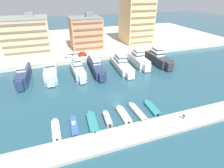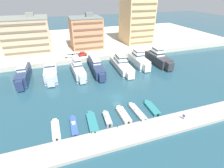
{
  "view_description": "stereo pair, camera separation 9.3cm",
  "coord_description": "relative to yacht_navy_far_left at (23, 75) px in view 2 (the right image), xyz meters",
  "views": [
    {
      "loc": [
        -16.32,
        -42.65,
        29.41
      ],
      "look_at": [
        -0.15,
        4.36,
        2.5
      ],
      "focal_mm": 28.0,
      "sensor_mm": 36.0,
      "label": 1
    },
    {
      "loc": [
        -16.23,
        -42.68,
        29.41
      ],
      "look_at": [
        -0.15,
        4.36,
        2.5
      ],
      "focal_mm": 28.0,
      "sensor_mm": 36.0,
      "label": 2
    }
  ],
  "objects": [
    {
      "name": "ground_plane",
      "position": [
        28.16,
        -21.85,
        -2.32
      ],
      "size": [
        400.0,
        400.0,
        0.0
      ],
      "primitive_type": "plane",
      "color": "#234C5B"
    },
    {
      "name": "quay_promenade",
      "position": [
        28.16,
        45.48,
        -1.3
      ],
      "size": [
        180.0,
        70.0,
        2.04
      ],
      "primitive_type": "cube",
      "color": "beige",
      "rests_on": "ground"
    },
    {
      "name": "pier_dock",
      "position": [
        28.16,
        -38.01,
        -1.93
      ],
      "size": [
        120.0,
        6.07,
        0.79
      ],
      "primitive_type": "cube",
      "color": "#A8A399",
      "rests_on": "ground"
    },
    {
      "name": "yacht_navy_far_left",
      "position": [
        0.0,
        0.0,
        0.0
      ],
      "size": [
        4.25,
        18.11,
        7.29
      ],
      "color": "navy",
      "rests_on": "ground"
    },
    {
      "name": "yacht_silver_left",
      "position": [
        9.53,
        -1.5,
        0.12
      ],
      "size": [
        5.1,
        15.37,
        7.66
      ],
      "color": "silver",
      "rests_on": "ground"
    },
    {
      "name": "yacht_silver_mid_left",
      "position": [
        19.43,
        -2.04,
        0.07
      ],
      "size": [
        4.39,
        16.51,
        8.41
      ],
      "color": "silver",
      "rests_on": "ground"
    },
    {
      "name": "yacht_navy_center_left",
      "position": [
        27.09,
        -0.41,
        -0.25
      ],
      "size": [
        4.81,
        22.06,
        6.77
      ],
      "color": "navy",
      "rests_on": "ground"
    },
    {
      "name": "yacht_ivory_center",
      "position": [
        37.6,
        -1.59,
        -0.31
      ],
      "size": [
        5.68,
        21.13,
        7.51
      ],
      "color": "silver",
      "rests_on": "ground"
    },
    {
      "name": "yacht_white_center_right",
      "position": [
        46.35,
        -0.15,
        0.1
      ],
      "size": [
        5.35,
        17.16,
        8.32
      ],
      "color": "white",
      "rests_on": "ground"
    },
    {
      "name": "yacht_charcoal_mid_right",
      "position": [
        55.14,
        -1.62,
        0.29
      ],
      "size": [
        5.01,
        18.34,
        8.81
      ],
      "color": "#333338",
      "rests_on": "ground"
    },
    {
      "name": "motorboat_white_far_left",
      "position": [
        9.42,
        -30.84,
        -1.94
      ],
      "size": [
        1.92,
        7.57,
        0.84
      ],
      "color": "white",
      "rests_on": "ground"
    },
    {
      "name": "motorboat_blue_left",
      "position": [
        13.63,
        -31.06,
        -1.87
      ],
      "size": [
        1.79,
        7.63,
        1.41
      ],
      "color": "#33569E",
      "rests_on": "ground"
    },
    {
      "name": "motorboat_teal_mid_left",
      "position": [
        18.12,
        -31.26,
        -1.84
      ],
      "size": [
        2.62,
        8.48,
        0.97
      ],
      "color": "teal",
      "rests_on": "ground"
    },
    {
      "name": "motorboat_grey_center_left",
      "position": [
        22.03,
        -31.22,
        -1.76
      ],
      "size": [
        1.88,
        6.03,
        1.64
      ],
      "color": "#9EA3A8",
      "rests_on": "ground"
    },
    {
      "name": "motorboat_cream_center",
      "position": [
        26.52,
        -31.0,
        -1.8
      ],
      "size": [
        2.04,
        7.49,
        1.52
      ],
      "color": "beige",
      "rests_on": "ground"
    },
    {
      "name": "motorboat_grey_center_right",
      "position": [
        30.64,
        -30.91,
        -1.93
      ],
      "size": [
        2.22,
        8.63,
        1.14
      ],
      "color": "#9EA3A8",
      "rests_on": "ground"
    },
    {
      "name": "motorboat_teal_mid_right",
      "position": [
        35.27,
        -30.67,
        -1.96
      ],
      "size": [
        2.29,
        7.35,
        0.82
      ],
      "color": "teal",
      "rests_on": "ground"
    },
    {
      "name": "car_white_far_left",
      "position": [
        17.94,
        14.16,
        0.69
      ],
      "size": [
        4.16,
        2.04,
        1.8
      ],
      "color": "white",
      "rests_on": "quay_promenade"
    },
    {
      "name": "car_silver_left",
      "position": [
        21.1,
        14.22,
        0.69
      ],
      "size": [
        4.22,
        2.17,
        1.8
      ],
      "color": "#B7BCC1",
      "rests_on": "quay_promenade"
    },
    {
      "name": "car_red_mid_left",
      "position": [
        24.13,
        14.15,
        0.69
      ],
      "size": [
        4.18,
        2.08,
        1.8
      ],
      "color": "red",
      "rests_on": "quay_promenade"
    },
    {
      "name": "apartment_block_far_left",
      "position": [
        0.31,
        31.52,
        7.75
      ],
      "size": [
        21.94,
        17.98,
        17.98
      ],
      "color": "#C6AD89",
      "rests_on": "quay_promenade"
    },
    {
      "name": "apartment_block_left",
      "position": [
        29.0,
        27.33,
        7.51
      ],
      "size": [
        15.75,
        14.42,
        17.46
      ],
      "color": "tan",
      "rests_on": "quay_promenade"
    },
    {
      "name": "apartment_block_mid_left",
      "position": [
        58.53,
        29.24,
        13.01
      ],
      "size": [
        15.13,
        17.13,
        28.47
      ],
      "color": "#E0BC84",
      "rests_on": "quay_promenade"
    },
    {
      "name": "pedestrian_near_edge",
      "position": [
        39.97,
        -37.79,
        -0.61
      ],
      "size": [
        0.46,
        0.46,
        1.57
      ],
      "color": "#7A6B56",
      "rests_on": "pier_dock"
    },
    {
      "name": "bollard_west",
      "position": [
        17.07,
        -35.22,
        -1.21
      ],
      "size": [
        0.2,
        0.2,
        0.61
      ],
      "color": "#2D2D33",
      "rests_on": "pier_dock"
    },
    {
      "name": "bollard_west_mid",
      "position": [
        23.34,
        -35.22,
        -1.21
      ],
      "size": [
        0.2,
        0.2,
        0.61
      ],
      "color": "#2D2D33",
      "rests_on": "pier_dock"
    },
    {
      "name": "bollard_east_mid",
      "position": [
        29.6,
        -35.22,
        -1.21
      ],
      "size": [
        0.2,
        0.2,
        0.61
      ],
      "color": "#2D2D33",
      "rests_on": "pier_dock"
    }
  ]
}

